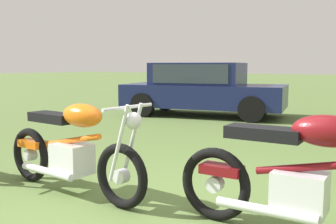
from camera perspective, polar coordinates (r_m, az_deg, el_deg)
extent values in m
plane|color=#567038|center=(3.54, -2.91, -15.74)|extent=(120.00, 120.00, 0.00)
torus|color=black|center=(3.76, -6.84, -9.30)|extent=(0.64, 0.13, 0.63)
torus|color=black|center=(4.88, -19.50, -5.91)|extent=(0.64, 0.13, 0.63)
cylinder|color=silver|center=(3.76, -6.84, -9.30)|extent=(0.15, 0.11, 0.14)
cylinder|color=silver|center=(4.88, -19.50, -5.91)|extent=(0.15, 0.11, 0.14)
cylinder|color=silver|center=(3.71, -5.27, -4.24)|extent=(0.27, 0.05, 0.74)
cylinder|color=silver|center=(3.58, -7.22, -4.67)|extent=(0.27, 0.05, 0.74)
cube|color=silver|center=(4.26, -13.87, -6.64)|extent=(0.42, 0.33, 0.32)
cylinder|color=orange|center=(4.20, -13.69, -4.05)|extent=(0.81, 0.11, 0.23)
ellipsoid|color=orange|center=(4.04, -12.45, -0.49)|extent=(0.54, 0.29, 0.24)
cube|color=black|center=(4.42, -16.47, -0.78)|extent=(0.61, 0.28, 0.10)
cube|color=orange|center=(4.80, -19.17, -4.40)|extent=(0.37, 0.20, 0.08)
cylinder|color=silver|center=(3.57, -5.83, 0.71)|extent=(0.08, 0.64, 0.03)
sphere|color=silver|center=(3.54, -5.10, -1.28)|extent=(0.17, 0.17, 0.16)
cylinder|color=silver|center=(4.37, -17.30, -8.30)|extent=(0.80, 0.13, 0.08)
torus|color=black|center=(3.49, 6.91, -10.43)|extent=(0.65, 0.10, 0.65)
cylinder|color=silver|center=(3.49, 6.91, -10.43)|extent=(0.14, 0.10, 0.14)
cube|color=silver|center=(3.25, 18.73, -11.04)|extent=(0.41, 0.31, 0.32)
cylinder|color=maroon|center=(3.19, 19.39, -7.67)|extent=(0.77, 0.08, 0.22)
ellipsoid|color=maroon|center=(3.10, 22.31, -2.59)|extent=(0.53, 0.27, 0.24)
cube|color=black|center=(3.23, 13.83, -3.02)|extent=(0.61, 0.25, 0.10)
cube|color=maroon|center=(3.43, 7.86, -8.33)|extent=(0.36, 0.19, 0.08)
cylinder|color=silver|center=(3.21, 14.01, -13.79)|extent=(0.80, 0.10, 0.08)
cube|color=#161E4C|center=(10.61, 5.25, 2.42)|extent=(4.55, 2.61, 0.60)
cube|color=#161E4C|center=(10.62, 4.50, 5.57)|extent=(2.63, 2.05, 0.60)
cube|color=#2D3842|center=(10.62, 4.50, 5.67)|extent=(2.29, 2.01, 0.48)
cylinder|color=black|center=(11.14, 13.55, 1.28)|extent=(0.67, 0.35, 0.64)
cylinder|color=black|center=(9.50, 12.16, 0.39)|extent=(0.67, 0.35, 0.64)
cylinder|color=black|center=(11.87, -0.31, 1.80)|extent=(0.67, 0.35, 0.64)
cylinder|color=black|center=(10.36, -3.72, 1.05)|extent=(0.67, 0.35, 0.64)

